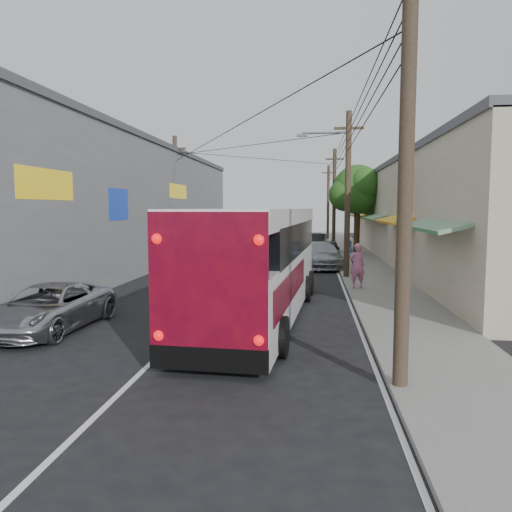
% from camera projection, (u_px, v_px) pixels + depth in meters
% --- Properties ---
extents(ground, '(120.00, 120.00, 0.00)m').
position_uv_depth(ground, '(163.00, 352.00, 11.95)').
color(ground, black).
rests_on(ground, ground).
extents(sidewalk, '(3.00, 80.00, 0.12)m').
position_uv_depth(sidewalk, '(360.00, 263.00, 31.00)').
color(sidewalk, slate).
rests_on(sidewalk, ground).
extents(building_right, '(7.09, 40.00, 6.25)m').
position_uv_depth(building_right, '(428.00, 213.00, 32.18)').
color(building_right, beige).
rests_on(building_right, ground).
extents(building_left, '(7.20, 36.00, 7.25)m').
position_uv_depth(building_left, '(114.00, 205.00, 30.35)').
color(building_left, gray).
rests_on(building_left, ground).
extents(utility_poles, '(11.80, 45.28, 8.00)m').
position_uv_depth(utility_poles, '(306.00, 197.00, 31.31)').
color(utility_poles, '#473828').
rests_on(utility_poles, ground).
extents(street_tree, '(4.40, 4.00, 6.60)m').
position_uv_depth(street_tree, '(358.00, 191.00, 36.47)').
color(street_tree, '#3F2B19').
rests_on(street_tree, ground).
extents(coach_bus, '(3.39, 11.98, 3.41)m').
position_uv_depth(coach_bus, '(260.00, 261.00, 15.62)').
color(coach_bus, white).
rests_on(coach_bus, ground).
extents(jeepney, '(2.33, 4.74, 1.29)m').
position_uv_depth(jeepney, '(49.00, 308.00, 13.97)').
color(jeepney, '#B4B3BA').
rests_on(jeepney, ground).
extents(parked_suv, '(2.68, 5.21, 1.44)m').
position_uv_depth(parked_suv, '(322.00, 255.00, 28.68)').
color(parked_suv, '#929399').
rests_on(parked_suv, ground).
extents(parked_car_mid, '(1.84, 3.94, 1.31)m').
position_uv_depth(parked_car_mid, '(328.00, 250.00, 33.32)').
color(parked_car_mid, '#222226').
rests_on(parked_car_mid, ground).
extents(parked_car_far, '(1.91, 4.49, 1.44)m').
position_uv_depth(parked_car_far, '(315.00, 243.00, 39.07)').
color(parked_car_far, black).
rests_on(parked_car_far, ground).
extents(pedestrian_near, '(0.79, 0.64, 1.88)m').
position_uv_depth(pedestrian_near, '(357.00, 266.00, 20.66)').
color(pedestrian_near, '#BF658C').
rests_on(pedestrian_near, sidewalk).
extents(pedestrian_far, '(0.79, 0.66, 1.48)m').
position_uv_depth(pedestrian_far, '(348.00, 253.00, 28.51)').
color(pedestrian_far, '#8EAACF').
rests_on(pedestrian_far, sidewalk).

